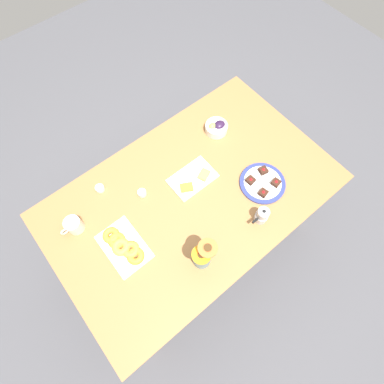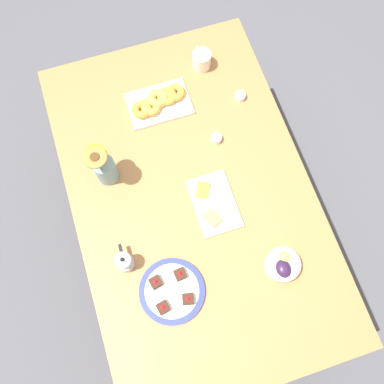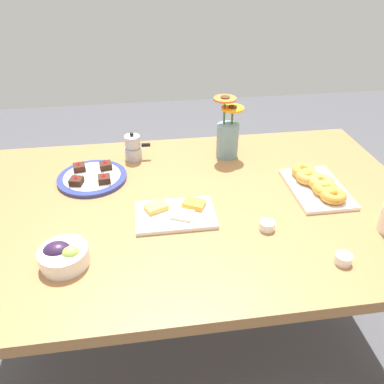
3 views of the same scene
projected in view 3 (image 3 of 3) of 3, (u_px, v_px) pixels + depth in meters
ground_plane at (192, 333)px, 1.71m from camera, size 6.00×6.00×0.00m
dining_table at (192, 221)px, 1.35m from camera, size 1.60×1.00×0.74m
grape_bowl at (63, 255)px, 1.04m from camera, size 0.14×0.14×0.07m
cheese_platter at (176, 213)px, 1.23m from camera, size 0.26×0.17×0.03m
croissant_platter at (317, 184)px, 1.35m from camera, size 0.19×0.29×0.05m
jam_cup_honey at (343, 258)px, 1.05m from camera, size 0.05×0.05×0.03m
jam_cup_berry at (267, 225)px, 1.17m from camera, size 0.05×0.05×0.03m
dessert_plate at (92, 177)px, 1.42m from camera, size 0.26×0.26×0.05m
flower_vase at (228, 136)px, 1.53m from camera, size 0.12×0.10×0.25m
moka_pot at (133, 148)px, 1.53m from camera, size 0.11×0.07×0.12m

